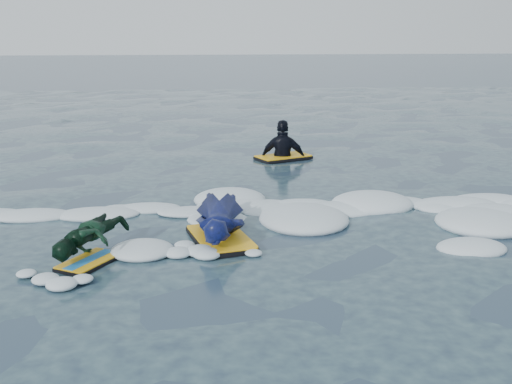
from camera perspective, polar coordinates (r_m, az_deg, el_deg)
ground at (r=7.94m, az=-0.08°, el=-4.84°), size 120.00×120.00×0.00m
foam_band at (r=8.92m, az=-0.71°, el=-2.67°), size 12.00×3.10×0.30m
prone_woman_unit at (r=8.23m, az=-3.23°, el=-2.43°), size 0.91×1.82×0.46m
prone_child_unit at (r=7.69m, az=-14.48°, el=-4.19°), size 1.02×1.27×0.44m
waiting_rider_unit at (r=13.19m, az=2.43°, el=2.85°), size 1.26×1.01×1.66m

